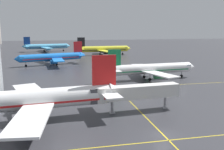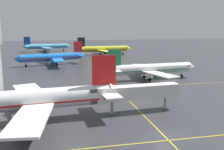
# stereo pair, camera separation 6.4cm
# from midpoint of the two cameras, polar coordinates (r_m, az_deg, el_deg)

# --- Properties ---
(ground_plane) EXTENTS (600.00, 600.00, 0.00)m
(ground_plane) POSITION_cam_midpoint_polar(r_m,az_deg,el_deg) (43.78, 11.28, -12.90)
(ground_plane) COLOR #333338
(airliner_front_gate) EXTENTS (38.23, 32.84, 11.88)m
(airliner_front_gate) POSITION_cam_midpoint_polar(r_m,az_deg,el_deg) (49.96, -18.14, -5.31)
(airliner_front_gate) COLOR white
(airliner_front_gate) RESTS_ON ground
(airliner_second_row) EXTENTS (33.15, 28.49, 10.30)m
(airliner_second_row) POSITION_cam_midpoint_polar(r_m,az_deg,el_deg) (86.46, 8.53, 1.35)
(airliner_second_row) COLOR white
(airliner_second_row) RESTS_ON ground
(airliner_third_row) EXTENTS (32.62, 27.83, 10.32)m
(airliner_third_row) POSITION_cam_midpoint_polar(r_m,az_deg,el_deg) (121.49, -13.10, 3.86)
(airliner_third_row) COLOR blue
(airliner_third_row) RESTS_ON ground
(airliner_far_left_stand) EXTENTS (35.23, 30.38, 10.96)m
(airliner_far_left_stand) POSITION_cam_midpoint_polar(r_m,az_deg,el_deg) (158.88, -2.00, 5.75)
(airliner_far_left_stand) COLOR yellow
(airliner_far_left_stand) RESTS_ON ground
(airliner_far_right_stand) EXTENTS (33.42, 28.53, 10.40)m
(airliner_far_right_stand) POSITION_cam_midpoint_polar(r_m,az_deg,el_deg) (188.03, -14.35, 6.14)
(airliner_far_right_stand) COLOR #5BB7E5
(airliner_far_right_stand) RESTS_ON ground
(taxiway_markings) EXTENTS (138.57, 78.57, 0.01)m
(taxiway_markings) POSITION_cam_midpoint_polar(r_m,az_deg,el_deg) (57.71, 4.98, -6.86)
(taxiway_markings) COLOR yellow
(taxiway_markings) RESTS_ON ground
(jet_bridge) EXTENTS (19.21, 4.18, 5.58)m
(jet_bridge) POSITION_cam_midpoint_polar(r_m,az_deg,el_deg) (52.85, 3.64, -3.92)
(jet_bridge) COLOR silver
(jet_bridge) RESTS_ON ground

